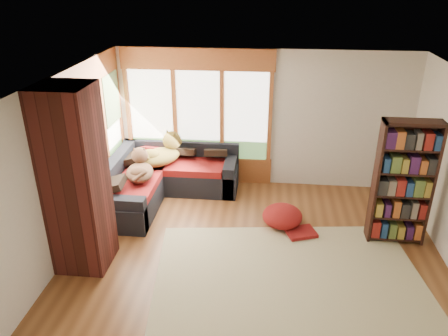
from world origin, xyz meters
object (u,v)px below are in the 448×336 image
(dog_brindle, at_px, (140,167))
(sectional_sofa, at_px, (153,181))
(dog_tan, at_px, (162,152))
(bookshelf, at_px, (403,184))
(brick_chimney, at_px, (76,181))
(pouf, at_px, (282,215))
(area_rug, at_px, (290,283))

(dog_brindle, bearing_deg, sectional_sofa, -28.99)
(sectional_sofa, xyz_separation_m, dog_brindle, (-0.10, -0.35, 0.44))
(sectional_sofa, relative_size, dog_tan, 2.19)
(bookshelf, height_order, dog_brindle, bookshelf)
(dog_tan, bearing_deg, brick_chimney, -153.97)
(pouf, distance_m, dog_tan, 2.54)
(brick_chimney, distance_m, area_rug, 3.19)
(area_rug, height_order, bookshelf, bookshelf)
(sectional_sofa, height_order, dog_tan, dog_tan)
(sectional_sofa, relative_size, bookshelf, 1.13)
(sectional_sofa, xyz_separation_m, area_rug, (2.46, -2.25, -0.30))
(brick_chimney, distance_m, bookshelf, 4.67)
(area_rug, distance_m, bookshelf, 2.27)
(bookshelf, bearing_deg, pouf, 172.64)
(sectional_sofa, relative_size, pouf, 3.36)
(sectional_sofa, bearing_deg, dog_tan, 59.14)
(area_rug, xyz_separation_m, pouf, (-0.09, 1.47, 0.18))
(pouf, height_order, dog_tan, dog_tan)
(dog_brindle, bearing_deg, bookshelf, -111.39)
(sectional_sofa, height_order, pouf, sectional_sofa)
(bookshelf, xyz_separation_m, pouf, (-1.73, 0.22, -0.79))
(brick_chimney, relative_size, pouf, 3.97)
(brick_chimney, bearing_deg, pouf, 24.31)
(pouf, bearing_deg, bookshelf, -7.36)
(brick_chimney, distance_m, dog_brindle, 1.82)
(brick_chimney, relative_size, bookshelf, 1.33)
(area_rug, relative_size, pouf, 5.56)
(sectional_sofa, distance_m, area_rug, 3.34)
(dog_brindle, bearing_deg, area_rug, -139.11)
(brick_chimney, height_order, dog_tan, brick_chimney)
(sectional_sofa, bearing_deg, pouf, -22.16)
(bookshelf, distance_m, dog_tan, 4.16)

